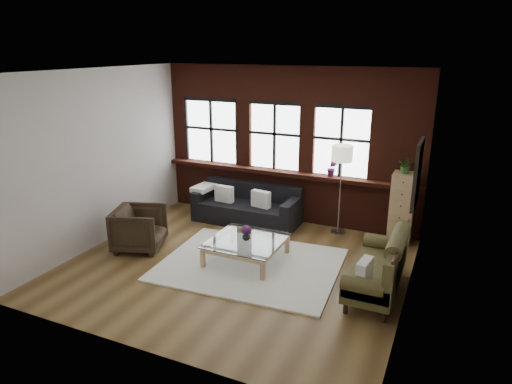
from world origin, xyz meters
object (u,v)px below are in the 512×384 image
at_px(dark_sofa, 247,204).
at_px(vintage_settee, 377,264).
at_px(armchair, 139,228).
at_px(vase, 246,236).
at_px(coffee_table, 246,251).
at_px(floor_lamp, 340,187).
at_px(drawer_chest, 402,208).

height_order(dark_sofa, vintage_settee, vintage_settee).
relative_size(armchair, vase, 5.81).
bearing_deg(armchair, coffee_table, -100.02).
distance_m(vintage_settee, floor_lamp, 2.35).
xyz_separation_m(drawer_chest, floor_lamp, (-1.17, -0.05, 0.29)).
distance_m(vintage_settee, coffee_table, 2.24).
bearing_deg(dark_sofa, vintage_settee, -31.13).
xyz_separation_m(dark_sofa, vintage_settee, (3.00, -1.81, 0.07)).
height_order(dark_sofa, coffee_table, dark_sofa).
height_order(vintage_settee, vase, vintage_settee).
bearing_deg(armchair, vintage_settee, -106.86).
xyz_separation_m(dark_sofa, floor_lamp, (1.91, 0.21, 0.56)).
bearing_deg(dark_sofa, vase, -64.87).
height_order(coffee_table, vase, vase).
height_order(vintage_settee, floor_lamp, floor_lamp).
bearing_deg(armchair, drawer_chest, -81.59).
bearing_deg(drawer_chest, dark_sofa, -175.07).
bearing_deg(drawer_chest, armchair, -152.13).
bearing_deg(vintage_settee, vase, 176.37).
xyz_separation_m(coffee_table, drawer_chest, (2.29, 1.94, 0.48)).
bearing_deg(armchair, dark_sofa, -50.66).
distance_m(dark_sofa, vase, 1.85).
bearing_deg(dark_sofa, coffee_table, -64.87).
relative_size(armchair, drawer_chest, 0.64).
relative_size(dark_sofa, drawer_chest, 1.64).
distance_m(vintage_settee, vase, 2.22).
bearing_deg(coffee_table, armchair, -170.56).
bearing_deg(vintage_settee, floor_lamp, 118.33).
relative_size(coffee_table, floor_lamp, 0.63).
distance_m(armchair, floor_lamp, 3.87).
distance_m(coffee_table, drawer_chest, 3.04).
bearing_deg(floor_lamp, coffee_table, -120.85).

